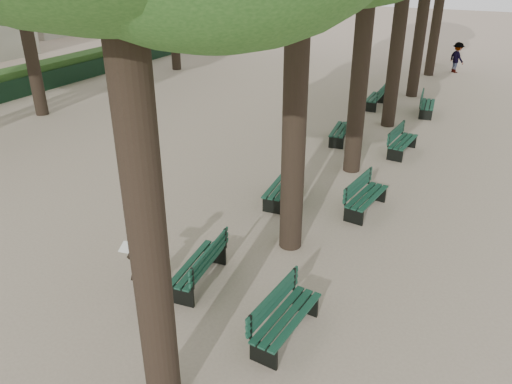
% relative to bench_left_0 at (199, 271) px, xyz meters
% --- Properties ---
extents(ground, '(120.00, 120.00, 0.00)m').
position_rel_bench_left_0_xyz_m(ground, '(-0.37, -0.80, -0.27)').
color(ground, tan).
rests_on(ground, ground).
extents(bench_left_0, '(0.76, 1.85, 0.92)m').
position_rel_bench_left_0_xyz_m(bench_left_0, '(0.00, 0.00, 0.00)').
color(bench_left_0, black).
rests_on(bench_left_0, ground).
extents(bench_left_1, '(0.73, 1.84, 0.92)m').
position_rel_bench_left_0_xyz_m(bench_left_1, '(0.00, 4.25, 0.00)').
color(bench_left_1, black).
rests_on(bench_left_1, ground).
extents(bench_left_2, '(0.77, 1.85, 0.92)m').
position_rel_bench_left_0_xyz_m(bench_left_2, '(-0.00, 9.59, 0.00)').
color(bench_left_2, black).
rests_on(bench_left_2, ground).
extents(bench_left_3, '(0.62, 1.81, 0.92)m').
position_rel_bench_left_0_xyz_m(bench_left_3, '(0.00, 14.50, 0.00)').
color(bench_left_3, black).
rests_on(bench_left_3, ground).
extents(bench_right_0, '(0.73, 1.84, 0.92)m').
position_rel_bench_left_0_xyz_m(bench_right_0, '(2.27, -0.71, 0.00)').
color(bench_right_0, black).
rests_on(bench_right_0, ground).
extents(bench_right_1, '(0.80, 1.86, 0.92)m').
position_rel_bench_left_0_xyz_m(bench_right_1, '(2.27, 4.65, 0.00)').
color(bench_right_1, black).
rests_on(bench_right_1, ground).
extents(bench_right_2, '(0.74, 1.85, 0.92)m').
position_rel_bench_left_0_xyz_m(bench_right_2, '(2.27, 9.33, 0.00)').
color(bench_right_2, black).
rests_on(bench_right_2, ground).
extents(bench_right_3, '(0.75, 1.85, 0.92)m').
position_rel_bench_left_0_xyz_m(bench_right_3, '(2.27, 14.39, 0.00)').
color(bench_right_3, black).
rests_on(bench_right_3, ground).
extents(man_with_map, '(0.66, 0.68, 1.57)m').
position_rel_bench_left_0_xyz_m(man_with_map, '(-0.78, -0.86, 0.51)').
color(man_with_map, black).
rests_on(man_with_map, ground).
extents(pedestrian_b, '(0.97, 1.02, 1.67)m').
position_rel_bench_left_0_xyz_m(pedestrian_b, '(2.36, 23.55, 0.56)').
color(pedestrian_b, '#262628').
rests_on(pedestrian_b, ground).
extents(pedestrian_a, '(0.97, 0.89, 1.93)m').
position_rel_bench_left_0_xyz_m(pedestrian_a, '(-7.93, 24.26, 0.69)').
color(pedestrian_a, '#262628').
rests_on(pedestrian_a, ground).
extents(pedestrian_d, '(0.42, 0.82, 1.60)m').
position_rel_bench_left_0_xyz_m(pedestrian_d, '(0.74, 25.40, 0.53)').
color(pedestrian_d, '#262628').
rests_on(pedestrian_d, ground).
extents(fence, '(0.08, 42.00, 0.90)m').
position_rel_bench_left_0_xyz_m(fence, '(-15.37, 10.20, 0.18)').
color(fence, black).
rests_on(fence, ground).
extents(hedge, '(1.20, 42.00, 1.20)m').
position_rel_bench_left_0_xyz_m(hedge, '(-16.07, 10.20, 0.33)').
color(hedge, '#234718').
rests_on(hedge, ground).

